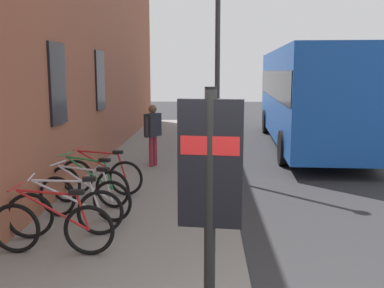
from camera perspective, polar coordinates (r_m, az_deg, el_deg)
The scene contains 12 objects.
ground at distance 9.73m, azimuth 11.04°, elevation -6.67°, with size 60.00×60.00×0.00m, color #2D2D30.
sidewalk_pavement at distance 11.60m, azimuth -4.09°, elevation -3.63°, with size 24.00×3.50×0.12m, color gray.
station_facade at distance 12.73m, azimuth -13.36°, elevation 15.18°, with size 22.00×0.65×8.03m.
bicycle_nearest_sign at distance 6.58m, azimuth -17.37°, elevation -10.10°, with size 0.48×1.77×0.97m.
bicycle_leaning_wall at distance 7.19m, azimuth -15.77°, elevation -8.38°, with size 0.51×1.75×0.97m.
bicycle_under_window at distance 7.94m, azimuth -13.53°, elevation -6.60°, with size 0.59×1.73×0.97m.
bicycle_mid_rack at distance 8.73m, azimuth -13.04°, elevation -5.13°, with size 0.69×1.70×0.97m.
bicycle_end_of_row at distance 9.41m, azimuth -11.49°, elevation -4.04°, with size 0.48×1.77×0.97m.
transit_info_sign at distance 3.81m, azimuth 2.33°, elevation -4.81°, with size 0.15×0.56×2.40m.
city_bus at distance 16.24m, azimuth 14.65°, elevation 6.42°, with size 10.62×3.09×3.35m.
pedestrian_crossing_street at distance 11.95m, azimuth -5.02°, elevation 1.93°, with size 0.55×0.44×1.65m.
street_lamp at distance 10.94m, azimuth 3.29°, elevation 12.91°, with size 0.28×0.28×5.47m.
Camera 1 is at (-3.24, 0.53, 2.65)m, focal length 41.83 mm.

